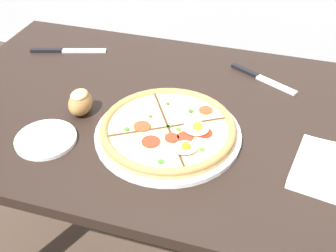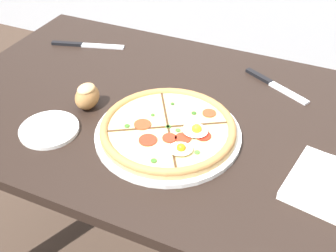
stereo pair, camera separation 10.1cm
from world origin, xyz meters
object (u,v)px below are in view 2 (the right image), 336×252
Objects in this scene: dining_table at (190,146)px; knife_main at (87,45)px; knife_spare at (275,85)px; bread_piece_near at (87,96)px; side_saucer at (49,129)px; pizza at (168,130)px.

knife_main reaches higher than dining_table.
knife_main is 1.17× the size of knife_spare.
bread_piece_near is at bearing -116.99° from knife_spare.
side_saucer is (0.16, -0.42, 0.00)m from knife_main.
knife_spare reaches higher than dining_table.
dining_table is at bearing -98.77° from knife_spare.
side_saucer reaches higher than dining_table.
knife_spare is (0.43, 0.30, -0.03)m from bread_piece_near.
pizza is 0.30m from side_saucer.
knife_main is at bearing 155.09° from dining_table.
side_saucer is (-0.28, -0.10, -0.01)m from pizza.
side_saucer is at bearing -104.72° from bread_piece_near.
bread_piece_near is at bearing 75.28° from side_saucer.
knife_main is at bearing 144.35° from pizza.
pizza is 0.38m from knife_spare.
pizza is (-0.02, -0.10, 0.13)m from dining_table.
pizza is at bearing 20.55° from side_saucer.
dining_table is at bearing -41.90° from knife_main.
pizza is at bearing -52.63° from knife_main.
pizza reaches higher than knife_spare.
side_saucer is (-0.03, -0.13, -0.03)m from bread_piece_near.
dining_table is 9.33× the size of side_saucer.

